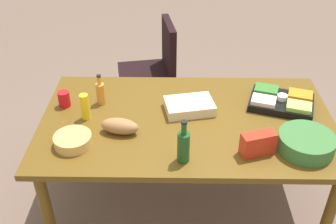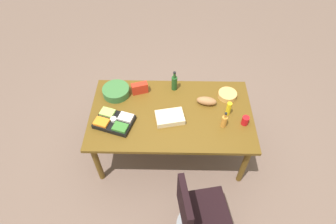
{
  "view_description": "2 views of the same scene",
  "coord_description": "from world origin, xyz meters",
  "px_view_note": "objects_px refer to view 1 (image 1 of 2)",
  "views": [
    {
      "loc": [
        0.1,
        2.11,
        2.26
      ],
      "look_at": [
        0.13,
        0.02,
        0.81
      ],
      "focal_mm": 42.25,
      "sensor_mm": 36.0,
      "label": 1
    },
    {
      "loc": [
        0.0,
        -2.15,
        3.29
      ],
      "look_at": [
        -0.04,
        -0.06,
        0.82
      ],
      "focal_mm": 30.07,
      "sensor_mm": 36.0,
      "label": 2
    }
  ],
  "objects_px": {
    "office_chair": "(151,83)",
    "wine_bottle": "(183,146)",
    "red_solo_cup": "(64,99)",
    "chip_bowl": "(73,140)",
    "salad_bowl": "(306,143)",
    "sheet_cake": "(189,106)",
    "bread_loaf": "(120,126)",
    "mustard_bottle": "(85,107)",
    "chip_bag_red": "(258,144)",
    "veggie_tray": "(281,101)",
    "conference_table": "(187,128)",
    "dressing_bottle": "(100,93)"
  },
  "relations": [
    {
      "from": "office_chair",
      "to": "wine_bottle",
      "type": "bearing_deg",
      "value": 100.07
    },
    {
      "from": "red_solo_cup",
      "to": "chip_bowl",
      "type": "relative_size",
      "value": 0.48
    },
    {
      "from": "office_chair",
      "to": "salad_bowl",
      "type": "xyz_separation_m",
      "value": [
        -0.99,
        1.39,
        0.41
      ]
    },
    {
      "from": "office_chair",
      "to": "red_solo_cup",
      "type": "relative_size",
      "value": 8.75
    },
    {
      "from": "sheet_cake",
      "to": "bread_loaf",
      "type": "distance_m",
      "value": 0.51
    },
    {
      "from": "bread_loaf",
      "to": "mustard_bottle",
      "type": "bearing_deg",
      "value": -32.18
    },
    {
      "from": "chip_bag_red",
      "to": "mustard_bottle",
      "type": "distance_m",
      "value": 1.11
    },
    {
      "from": "veggie_tray",
      "to": "bread_loaf",
      "type": "bearing_deg",
      "value": 16.59
    },
    {
      "from": "salad_bowl",
      "to": "conference_table",
      "type": "bearing_deg",
      "value": -23.34
    },
    {
      "from": "dressing_bottle",
      "to": "chip_bowl",
      "type": "xyz_separation_m",
      "value": [
        0.1,
        0.46,
        -0.05
      ]
    },
    {
      "from": "red_solo_cup",
      "to": "wine_bottle",
      "type": "xyz_separation_m",
      "value": [
        -0.81,
        0.55,
        0.05
      ]
    },
    {
      "from": "chip_bowl",
      "to": "wine_bottle",
      "type": "bearing_deg",
      "value": 168.73
    },
    {
      "from": "office_chair",
      "to": "veggie_tray",
      "type": "xyz_separation_m",
      "value": [
        -0.95,
        0.92,
        0.4
      ]
    },
    {
      "from": "bread_loaf",
      "to": "dressing_bottle",
      "type": "bearing_deg",
      "value": -63.29
    },
    {
      "from": "office_chair",
      "to": "wine_bottle",
      "type": "xyz_separation_m",
      "value": [
        -0.27,
        1.5,
        0.47
      ]
    },
    {
      "from": "sheet_cake",
      "to": "red_solo_cup",
      "type": "distance_m",
      "value": 0.86
    },
    {
      "from": "office_chair",
      "to": "chip_bag_red",
      "type": "distance_m",
      "value": 1.65
    },
    {
      "from": "red_solo_cup",
      "to": "wine_bottle",
      "type": "bearing_deg",
      "value": 145.56
    },
    {
      "from": "salad_bowl",
      "to": "chip_bowl",
      "type": "bearing_deg",
      "value": -0.91
    },
    {
      "from": "bread_loaf",
      "to": "mustard_bottle",
      "type": "xyz_separation_m",
      "value": [
        0.24,
        -0.15,
        0.04
      ]
    },
    {
      "from": "chip_bowl",
      "to": "salad_bowl",
      "type": "distance_m",
      "value": 1.38
    },
    {
      "from": "veggie_tray",
      "to": "chip_bag_red",
      "type": "height_order",
      "value": "chip_bag_red"
    },
    {
      "from": "red_solo_cup",
      "to": "mustard_bottle",
      "type": "distance_m",
      "value": 0.23
    },
    {
      "from": "bread_loaf",
      "to": "chip_bag_red",
      "type": "bearing_deg",
      "value": 167.33
    },
    {
      "from": "veggie_tray",
      "to": "conference_table",
      "type": "bearing_deg",
      "value": 14.46
    },
    {
      "from": "chip_bowl",
      "to": "veggie_tray",
      "type": "bearing_deg",
      "value": -161.73
    },
    {
      "from": "wine_bottle",
      "to": "red_solo_cup",
      "type": "bearing_deg",
      "value": -34.44
    },
    {
      "from": "bread_loaf",
      "to": "red_solo_cup",
      "type": "bearing_deg",
      "value": -35.7
    },
    {
      "from": "conference_table",
      "to": "veggie_tray",
      "type": "xyz_separation_m",
      "value": [
        -0.65,
        -0.17,
        0.11
      ]
    },
    {
      "from": "red_solo_cup",
      "to": "veggie_tray",
      "type": "distance_m",
      "value": 1.49
    },
    {
      "from": "chip_bag_red",
      "to": "mustard_bottle",
      "type": "bearing_deg",
      "value": -17.55
    },
    {
      "from": "office_chair",
      "to": "dressing_bottle",
      "type": "relative_size",
      "value": 4.33
    },
    {
      "from": "sheet_cake",
      "to": "chip_bowl",
      "type": "xyz_separation_m",
      "value": [
        0.71,
        0.38,
        -0.0
      ]
    },
    {
      "from": "bread_loaf",
      "to": "dressing_bottle",
      "type": "relative_size",
      "value": 1.08
    },
    {
      "from": "sheet_cake",
      "to": "conference_table",
      "type": "bearing_deg",
      "value": 81.19
    },
    {
      "from": "salad_bowl",
      "to": "veggie_tray",
      "type": "bearing_deg",
      "value": -85.22
    },
    {
      "from": "office_chair",
      "to": "salad_bowl",
      "type": "relative_size",
      "value": 2.9
    },
    {
      "from": "conference_table",
      "to": "mustard_bottle",
      "type": "distance_m",
      "value": 0.68
    },
    {
      "from": "red_solo_cup",
      "to": "veggie_tray",
      "type": "height_order",
      "value": "red_solo_cup"
    },
    {
      "from": "conference_table",
      "to": "chip_bowl",
      "type": "relative_size",
      "value": 8.47
    },
    {
      "from": "salad_bowl",
      "to": "dressing_bottle",
      "type": "bearing_deg",
      "value": -20.53
    },
    {
      "from": "bread_loaf",
      "to": "dressing_bottle",
      "type": "xyz_separation_m",
      "value": [
        0.17,
        -0.34,
        0.03
      ]
    },
    {
      "from": "dressing_bottle",
      "to": "mustard_bottle",
      "type": "bearing_deg",
      "value": 68.8
    },
    {
      "from": "chip_bowl",
      "to": "red_solo_cup",
      "type": "bearing_deg",
      "value": -70.65
    },
    {
      "from": "salad_bowl",
      "to": "mustard_bottle",
      "type": "height_order",
      "value": "mustard_bottle"
    },
    {
      "from": "office_chair",
      "to": "chip_bowl",
      "type": "relative_size",
      "value": 4.24
    },
    {
      "from": "veggie_tray",
      "to": "mustard_bottle",
      "type": "xyz_separation_m",
      "value": [
        1.32,
        0.17,
        0.05
      ]
    },
    {
      "from": "chip_bag_red",
      "to": "mustard_bottle",
      "type": "height_order",
      "value": "mustard_bottle"
    },
    {
      "from": "office_chair",
      "to": "veggie_tray",
      "type": "height_order",
      "value": "office_chair"
    },
    {
      "from": "chip_bag_red",
      "to": "dressing_bottle",
      "type": "bearing_deg",
      "value": -27.7
    }
  ]
}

